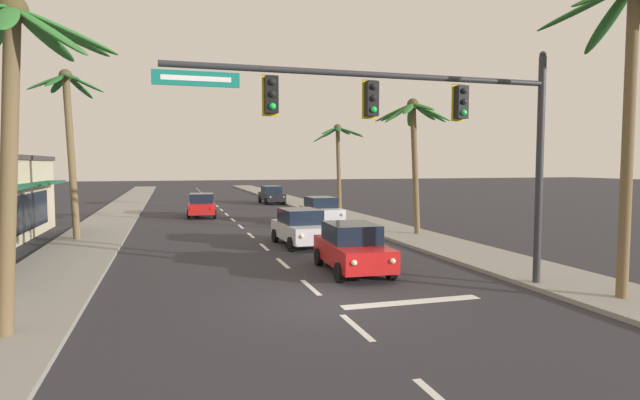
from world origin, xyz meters
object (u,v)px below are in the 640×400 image
object	(u,v)px
sedan_parked_nearest_kerb	(321,210)
palm_right_nearest	(635,52)
sedan_third_in_queue	(301,227)
palm_right_second	(414,130)
sedan_lead_at_stop_bar	(352,247)
palm_left_nearest	(12,80)
palm_right_third	(338,146)
palm_left_second	(69,121)
sedan_parked_mid_kerb	(272,195)
sedan_oncoming_far	(202,205)
traffic_signal_mast	(429,119)

from	to	relation	value
sedan_parked_nearest_kerb	palm_right_nearest	bearing A→B (deg)	-82.70
sedan_third_in_queue	palm_right_second	bearing A→B (deg)	11.92
sedan_lead_at_stop_bar	palm_left_nearest	xyz separation A→B (m)	(-9.08, -4.49, 4.60)
sedan_lead_at_stop_bar	palm_right_third	bearing A→B (deg)	72.80
palm_left_second	sedan_lead_at_stop_bar	bearing A→B (deg)	-44.25
sedan_third_in_queue	palm_left_nearest	size ratio (longest dim) A/B	0.63
palm_right_second	sedan_third_in_queue	bearing A→B (deg)	-168.08
sedan_parked_mid_kerb	palm_left_second	distance (m)	25.64
palm_right_third	sedan_oncoming_far	bearing A→B (deg)	-179.59
sedan_oncoming_far	sedan_parked_mid_kerb	xyz separation A→B (m)	(7.15, 10.83, 0.00)
palm_left_second	palm_right_third	distance (m)	19.79
sedan_oncoming_far	palm_right_second	distance (m)	17.05
sedan_oncoming_far	palm_left_second	distance (m)	13.14
sedan_oncoming_far	sedan_parked_mid_kerb	bearing A→B (deg)	56.55
sedan_lead_at_stop_bar	palm_left_nearest	size ratio (longest dim) A/B	0.63
palm_left_second	palm_right_second	xyz separation A→B (m)	(16.57, -2.89, -0.29)
sedan_parked_nearest_kerb	sedan_parked_mid_kerb	distance (m)	17.09
palm_left_nearest	traffic_signal_mast	bearing A→B (deg)	4.89
sedan_parked_mid_kerb	palm_right_second	distance (m)	24.51
sedan_third_in_queue	palm_left_second	xyz separation A→B (m)	(-10.25, 4.22, 4.92)
palm_right_nearest	palm_right_second	bearing A→B (deg)	88.47
sedan_lead_at_stop_bar	palm_right_third	distance (m)	21.93
traffic_signal_mast	sedan_oncoming_far	size ratio (longest dim) A/B	2.47
sedan_third_in_queue	sedan_parked_mid_kerb	xyz separation A→B (m)	(3.57, 25.24, 0.00)
palm_right_nearest	sedan_oncoming_far	bearing A→B (deg)	109.95
sedan_third_in_queue	sedan_parked_nearest_kerb	xyz separation A→B (m)	(3.40, 8.15, 0.00)
palm_left_nearest	palm_right_third	size ratio (longest dim) A/B	1.06
sedan_oncoming_far	palm_right_second	bearing A→B (deg)	-52.88
sedan_oncoming_far	sedan_third_in_queue	bearing A→B (deg)	-76.05
sedan_oncoming_far	palm_left_nearest	xyz separation A→B (m)	(-5.20, -24.96, 4.60)
traffic_signal_mast	sedan_oncoming_far	distance (m)	24.93
sedan_lead_at_stop_bar	sedan_parked_mid_kerb	xyz separation A→B (m)	(3.27, 31.30, 0.00)
sedan_lead_at_stop_bar	sedan_parked_nearest_kerb	xyz separation A→B (m)	(3.10, 14.21, 0.00)
palm_right_second	palm_left_second	bearing A→B (deg)	170.12
palm_left_second	palm_right_third	size ratio (longest dim) A/B	1.21
palm_left_second	palm_right_nearest	xyz separation A→B (m)	(16.22, -16.11, 0.87)
palm_right_second	traffic_signal_mast	bearing A→B (deg)	-114.80
palm_left_nearest	sedan_parked_mid_kerb	bearing A→B (deg)	70.96
palm_left_nearest	palm_right_second	distance (m)	19.21
traffic_signal_mast	sedan_oncoming_far	world-z (taller)	traffic_signal_mast
sedan_oncoming_far	palm_left_nearest	bearing A→B (deg)	-101.76
sedan_parked_mid_kerb	traffic_signal_mast	bearing A→B (deg)	-93.84
sedan_third_in_queue	palm_right_second	size ratio (longest dim) A/B	0.64
sedan_lead_at_stop_bar	sedan_parked_mid_kerb	world-z (taller)	same
traffic_signal_mast	palm_left_nearest	distance (m)	10.06
palm_left_nearest	sedan_lead_at_stop_bar	bearing A→B (deg)	26.32
palm_left_second	palm_right_nearest	bearing A→B (deg)	-44.80
sedan_lead_at_stop_bar	palm_left_second	world-z (taller)	palm_left_second
sedan_lead_at_stop_bar	traffic_signal_mast	bearing A→B (deg)	-75.65
sedan_oncoming_far	traffic_signal_mast	bearing A→B (deg)	-78.72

